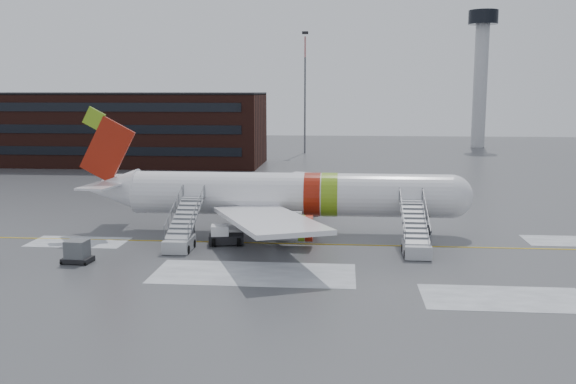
# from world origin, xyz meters

# --- Properties ---
(ground) EXTENTS (260.00, 260.00, 0.00)m
(ground) POSITION_xyz_m (0.00, 0.00, 0.00)
(ground) COLOR #494C4F
(ground) RESTS_ON ground
(airliner) EXTENTS (35.03, 32.97, 11.18)m
(airliner) POSITION_xyz_m (-5.58, 3.18, 3.42)
(airliner) COLOR white
(airliner) RESTS_ON ground
(airstair_fwd) EXTENTS (2.05, 7.70, 3.48)m
(airstair_fwd) POSITION_xyz_m (5.73, -3.36, 1.06)
(airstair_fwd) COLOR #AFB1B7
(airstair_fwd) RESTS_ON ground
(airstair_aft) EXTENTS (2.05, 7.70, 3.48)m
(airstair_aft) POSITION_xyz_m (-12.82, -3.36, 1.06)
(airstair_aft) COLOR #A4A7AB
(airstair_aft) RESTS_ON ground
(pushback_tug) EXTENTS (3.06, 2.49, 1.63)m
(pushback_tug) POSITION_xyz_m (-9.66, -1.76, 0.72)
(pushback_tug) COLOR black
(pushback_tug) RESTS_ON ground
(uld_container) EXTENTS (2.14, 1.61, 1.68)m
(uld_container) POSITION_xyz_m (-19.39, -8.30, 0.79)
(uld_container) COLOR black
(uld_container) RESTS_ON ground
(terminal_building) EXTENTS (62.00, 16.11, 12.30)m
(terminal_building) POSITION_xyz_m (-45.00, 54.98, 6.20)
(terminal_building) COLOR #3F1E16
(terminal_building) RESTS_ON ground
(control_tower) EXTENTS (6.40, 6.40, 30.00)m
(control_tower) POSITION_xyz_m (30.00, 95.00, 18.75)
(control_tower) COLOR #B2B5BA
(control_tower) RESTS_ON ground
(light_mast_far_n) EXTENTS (1.20, 1.20, 24.25)m
(light_mast_far_n) POSITION_xyz_m (-8.00, 78.00, 13.84)
(light_mast_far_n) COLOR #595B60
(light_mast_far_n) RESTS_ON ground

